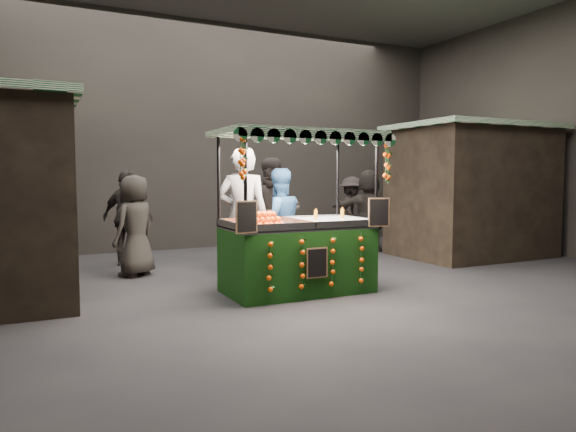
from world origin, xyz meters
name	(u,v)px	position (x,y,z in m)	size (l,w,h in m)	color
ground	(313,291)	(0.00, 0.00, 0.00)	(12.00, 12.00, 0.00)	black
market_hall	(314,42)	(0.00, 0.00, 3.38)	(12.10, 10.10, 5.05)	black
neighbour_stall_right	(471,190)	(4.40, 1.50, 1.31)	(3.00, 2.20, 2.60)	black
juice_stall	(299,243)	(-0.20, 0.03, 0.68)	(2.26, 1.33, 2.19)	black
vendor_grey	(243,216)	(-0.70, 0.84, 1.01)	(0.87, 0.74, 2.01)	gray
vendor_blue	(278,223)	(-0.01, 1.10, 0.86)	(0.86, 0.68, 1.71)	#2A5488
shopper_0	(240,223)	(-0.40, 1.80, 0.82)	(0.72, 0.65, 1.64)	black
shopper_1	(274,211)	(0.46, 2.31, 0.96)	(1.15, 1.04, 1.93)	#2D2725
shopper_2	(128,218)	(-1.95, 3.30, 0.85)	(1.01, 0.99, 1.70)	black
shopper_3	(352,212)	(3.00, 3.67, 0.79)	(1.03, 1.18, 1.58)	black
shopper_4	(135,226)	(-2.00, 2.21, 0.81)	(0.93, 0.89, 1.61)	black
shopper_5	(369,210)	(2.95, 2.94, 0.87)	(1.57, 1.42, 1.74)	#2A2522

